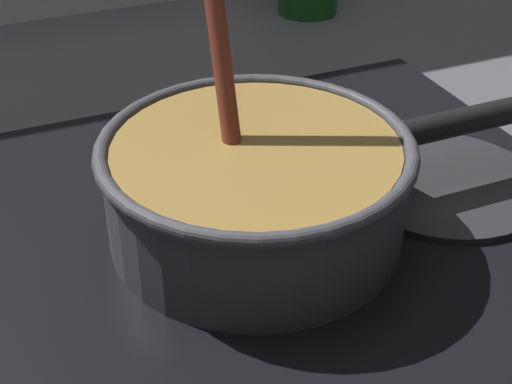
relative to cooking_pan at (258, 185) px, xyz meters
name	(u,v)px	position (x,y,z in m)	size (l,w,h in m)	color
hob_plate	(256,240)	(0.00, 0.00, -0.05)	(0.56, 0.48, 0.01)	black
burner_ring	(256,229)	(0.00, 0.00, -0.04)	(0.20, 0.20, 0.01)	#592D0C
spare_burner	(443,183)	(0.17, 0.00, -0.04)	(0.17, 0.17, 0.01)	#262628
cooking_pan	(258,185)	(0.00, 0.00, 0.00)	(0.39, 0.23, 0.29)	#38383D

